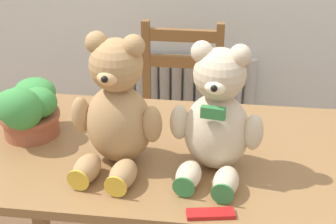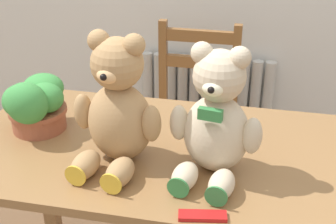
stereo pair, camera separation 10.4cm
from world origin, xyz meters
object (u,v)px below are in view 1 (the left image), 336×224
teddy_bear_right (217,119)px  wooden_chair_behind (179,119)px  potted_plant (27,109)px  chocolate_bar (211,214)px  teddy_bear_left (117,111)px

teddy_bear_right → wooden_chair_behind: bearing=-68.5°
potted_plant → teddy_bear_right: bearing=-10.7°
wooden_chair_behind → teddy_bear_right: 1.01m
wooden_chair_behind → chocolate_bar: wooden_chair_behind is taller
teddy_bear_right → chocolate_bar: teddy_bear_right is taller
teddy_bear_left → teddy_bear_right: (0.30, 0.00, -0.01)m
teddy_bear_left → potted_plant: teddy_bear_left is taller
wooden_chair_behind → potted_plant: (-0.44, -0.74, 0.41)m
chocolate_bar → potted_plant: bearing=151.5°
teddy_bear_left → potted_plant: (-0.34, 0.12, -0.08)m
potted_plant → chocolate_bar: potted_plant is taller
wooden_chair_behind → potted_plant: size_ratio=3.70×
teddy_bear_left → wooden_chair_behind: bearing=-88.4°
wooden_chair_behind → chocolate_bar: bearing=100.3°
teddy_bear_left → chocolate_bar: bearing=150.9°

